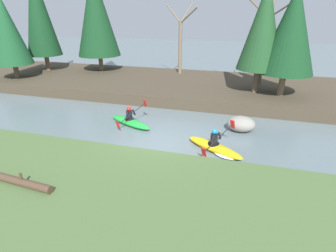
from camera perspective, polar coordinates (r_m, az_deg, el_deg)
The scene contains 14 objects.
ground_plane at distance 11.60m, azimuth -1.69°, elevation -4.12°, with size 90.00×90.00×0.00m, color slate.
riverbank_near at distance 7.32m, azimuth -15.45°, elevation -21.33°, with size 44.00×7.68×0.68m.
riverbank_far at distance 19.50m, azimuth 5.97°, elevation 8.52°, with size 44.00×8.50×0.69m.
conifer_tree_far_left at distance 23.18m, azimuth -31.65°, elevation 17.25°, with size 2.79×2.79×5.84m.
conifer_tree_left at distance 25.33m, azimuth -26.45°, elevation 21.49°, with size 2.76×2.76×8.22m.
conifer_tree_mid_left at distance 23.62m, azimuth -15.43°, elevation 22.61°, with size 3.51×3.51×7.92m.
conifer_tree_centre at distance 17.08m, azimuth 20.09°, elevation 19.77°, with size 2.65×2.65×6.47m.
conifer_tree_mid_right at distance 17.05m, azimuth 25.27°, elevation 18.37°, with size 3.15×3.15×6.19m.
bare_tree_upstream at distance 21.81m, azimuth 2.79°, elevation 17.91°, with size 2.99×2.95×5.36m.
bare_tree_mid_upstream at distance 19.35m, azimuth 20.33°, elevation 16.63°, with size 3.29×3.25×5.95m.
kayaker_lead at distance 11.14m, azimuth 10.54°, elevation -4.67°, with size 2.64×1.97×1.20m.
kayaker_middle at distance 13.61m, azimuth -8.16°, elevation 1.03°, with size 2.71×1.96×1.20m.
boulder_midstream at distance 13.24m, azimuth 15.62°, elevation 0.45°, with size 1.35×1.06×0.76m.
driftwood_log at distance 9.11m, azimuth -29.97°, elevation -10.33°, with size 2.49×0.44×0.44m.
Camera 1 is at (3.07, -9.79, 5.42)m, focal length 28.00 mm.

